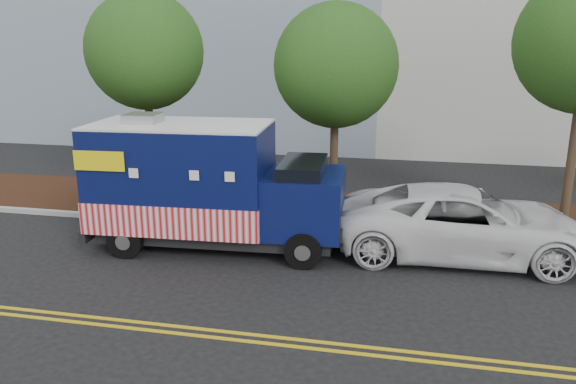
# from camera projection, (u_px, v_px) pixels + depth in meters

# --- Properties ---
(ground) EXTENTS (120.00, 120.00, 0.00)m
(ground) POSITION_uv_depth(u_px,v_px,m) (273.00, 249.00, 14.99)
(ground) COLOR black
(ground) RESTS_ON ground
(curb) EXTENTS (120.00, 0.18, 0.15)m
(curb) POSITION_uv_depth(u_px,v_px,m) (284.00, 229.00, 16.29)
(curb) COLOR #9E9E99
(curb) RESTS_ON ground
(mulch_strip) EXTENTS (120.00, 4.00, 0.15)m
(mulch_strip) POSITION_uv_depth(u_px,v_px,m) (298.00, 208.00, 18.27)
(mulch_strip) COLOR black
(mulch_strip) RESTS_ON ground
(centerline_near) EXTENTS (120.00, 0.10, 0.01)m
(centerline_near) POSITION_uv_depth(u_px,v_px,m) (220.00, 331.00, 10.79)
(centerline_near) COLOR gold
(centerline_near) RESTS_ON ground
(centerline_far) EXTENTS (120.00, 0.10, 0.01)m
(centerline_far) POSITION_uv_depth(u_px,v_px,m) (216.00, 338.00, 10.56)
(centerline_far) COLOR gold
(centerline_far) RESTS_ON ground
(tree_a) EXTENTS (3.80, 3.80, 6.91)m
(tree_a) POSITION_uv_depth(u_px,v_px,m) (145.00, 51.00, 18.19)
(tree_a) COLOR #38281C
(tree_a) RESTS_ON ground
(tree_b) EXTENTS (3.79, 3.79, 6.51)m
(tree_b) POSITION_uv_depth(u_px,v_px,m) (336.00, 66.00, 17.05)
(tree_b) COLOR #38281C
(tree_b) RESTS_ON ground
(sign_post) EXTENTS (0.06, 0.06, 2.40)m
(sign_post) POSITION_uv_depth(u_px,v_px,m) (185.00, 184.00, 16.86)
(sign_post) COLOR #473828
(sign_post) RESTS_ON ground
(food_truck) EXTENTS (6.86, 2.89, 3.54)m
(food_truck) POSITION_uv_depth(u_px,v_px,m) (204.00, 188.00, 14.78)
(food_truck) COLOR black
(food_truck) RESTS_ON ground
(white_car) EXTENTS (6.51, 3.13, 1.79)m
(white_car) POSITION_uv_depth(u_px,v_px,m) (465.00, 223.00, 14.28)
(white_car) COLOR white
(white_car) RESTS_ON ground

